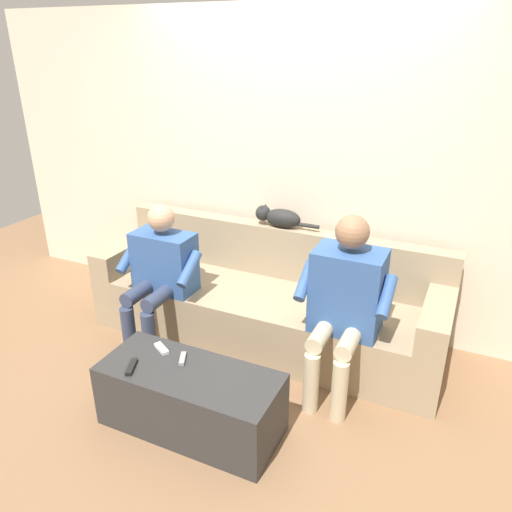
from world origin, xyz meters
TOP-DOWN VIEW (x-y plane):
  - ground_plane at (0.00, 0.60)m, footprint 8.00×8.00m
  - back_wall at (0.00, -0.59)m, footprint 5.55×0.06m
  - couch at (0.00, -0.12)m, footprint 2.67×0.79m
  - coffee_table at (0.00, 0.99)m, footprint 1.08×0.45m
  - person_left_seated at (-0.69, 0.22)m, footprint 0.59×0.57m
  - person_right_seated at (0.69, 0.26)m, footprint 0.61×0.54m
  - cat_on_backrest at (0.02, -0.39)m, footprint 0.52×0.14m
  - remote_gray at (0.09, 0.91)m, footprint 0.08×0.12m
  - remote_white at (0.27, 0.88)m, footprint 0.13×0.10m
  - remote_black at (0.32, 1.11)m, footprint 0.09×0.15m

SIDE VIEW (x-z plane):
  - ground_plane at x=0.00m, z-range 0.00..0.00m
  - coffee_table at x=0.00m, z-range 0.00..0.40m
  - couch at x=0.00m, z-range -0.13..0.70m
  - remote_gray at x=0.09m, z-range 0.40..0.42m
  - remote_white at x=0.27m, z-range 0.40..0.42m
  - remote_black at x=0.32m, z-range 0.40..0.42m
  - person_right_seated at x=0.69m, z-range 0.07..1.15m
  - person_left_seated at x=-0.69m, z-range 0.07..1.27m
  - cat_on_backrest at x=0.02m, z-range 0.83..0.98m
  - back_wall at x=0.00m, z-range 0.00..2.41m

